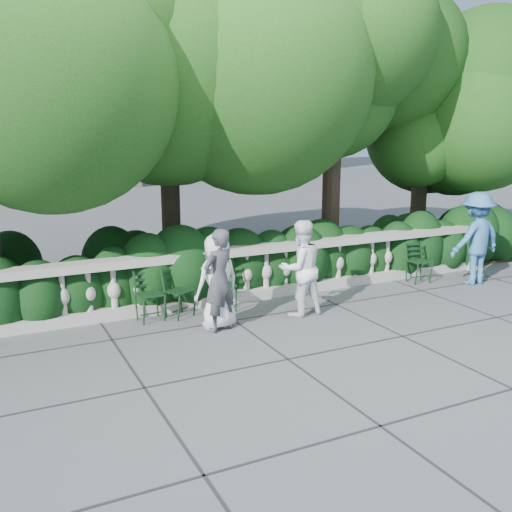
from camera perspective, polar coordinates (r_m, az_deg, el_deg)
name	(u,v)px	position (r m, az deg, el deg)	size (l,w,h in m)	color
ground	(284,331)	(8.97, 2.85, -7.51)	(90.00, 90.00, 0.00)	#4B4D52
balustrade	(237,275)	(10.36, -1.96, -1.91)	(12.00, 0.44, 1.00)	#9E998E
shrub_hedge	(212,285)	(11.55, -4.39, -2.90)	(15.00, 2.60, 1.70)	black
tree_canopy	(238,83)	(11.61, -1.83, 16.95)	(15.04, 6.52, 6.78)	#3F3023
chair_b	(226,312)	(9.85, -3.05, -5.64)	(0.44, 0.48, 0.84)	black
chair_c	(154,323)	(9.45, -10.12, -6.62)	(0.44, 0.48, 0.84)	black
chair_d	(186,318)	(9.61, -7.00, -6.20)	(0.44, 0.48, 0.84)	black
chair_e	(422,284)	(12.07, 16.30, -2.71)	(0.44, 0.48, 0.84)	black
person_businessman	(218,282)	(8.91, -3.85, -2.56)	(0.74, 0.48, 1.51)	white
person_woman_grey	(219,280)	(8.78, -3.72, -2.44)	(0.59, 0.39, 1.61)	#3C3D41
person_casual_man	(300,268)	(9.53, 4.47, -1.22)	(0.79, 0.61, 1.62)	white
person_older_blue	(476,238)	(12.26, 21.13, 1.65)	(1.20, 0.69, 1.86)	teal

